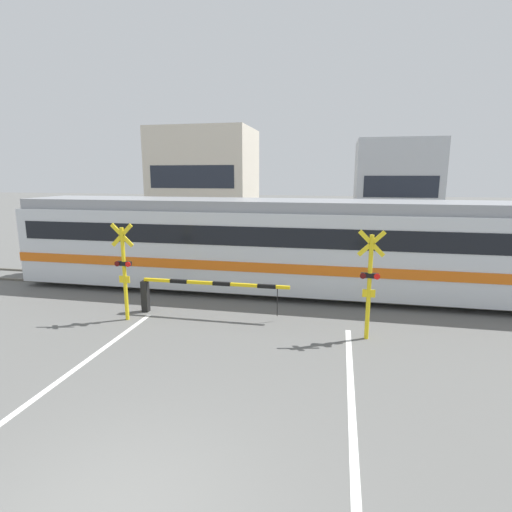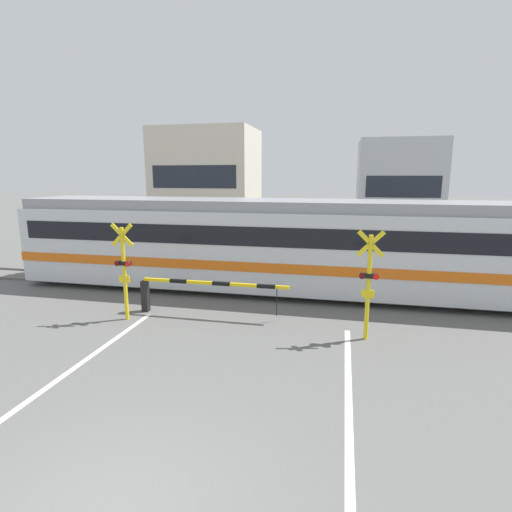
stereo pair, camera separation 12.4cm
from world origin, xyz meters
name	(u,v)px [view 2 (the right image)]	position (x,y,z in m)	size (l,w,h in m)	color
rail_track_near	(261,295)	(0.00, 9.58, 0.04)	(50.00, 0.10, 0.08)	#5B564C
rail_track_far	(269,284)	(0.00, 11.02, 0.04)	(50.00, 0.10, 0.08)	#5B564C
road_stripe_left	(0,421)	(-2.94, 1.47, 0.00)	(0.14, 10.93, 0.01)	white
road_stripe_right	(350,475)	(2.94, 1.47, 0.00)	(0.14, 10.93, 0.01)	white
commuter_train	(278,243)	(0.47, 10.30, 1.77)	(19.07, 2.90, 3.31)	silver
crossing_barrier_near	(186,289)	(-1.84, 7.23, 0.80)	(4.58, 0.20, 1.08)	black
crossing_barrier_far	(321,255)	(1.84, 13.26, 0.80)	(4.58, 0.20, 1.08)	black
crossing_signal_left	(124,267)	(-3.39, 6.46, 1.56)	(0.68, 0.15, 2.84)	yellow
crossing_signal_right	(369,281)	(3.39, 6.46, 1.56)	(0.68, 0.15, 2.84)	yellow
pedestrian	(270,238)	(-1.00, 16.85, 0.89)	(0.38, 0.22, 1.56)	#33384C
building_left_of_street	(207,182)	(-6.97, 24.16, 3.68)	(6.86, 5.41, 7.36)	beige
building_right_of_street	(397,190)	(6.06, 24.16, 3.17)	(5.04, 5.41, 6.34)	#B2B7BC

